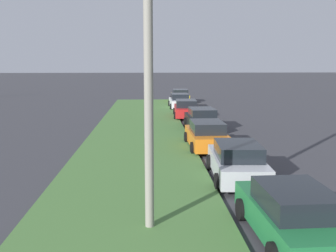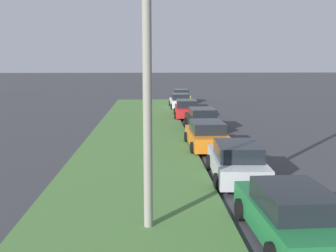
# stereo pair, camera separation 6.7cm
# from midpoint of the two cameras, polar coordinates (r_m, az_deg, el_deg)

# --- Properties ---
(grass_median) EXTENTS (60.00, 6.00, 0.12)m
(grass_median) POSITION_cam_midpoint_polar(r_m,az_deg,el_deg) (15.58, -5.27, -7.19)
(grass_median) COLOR #477238
(grass_median) RESTS_ON ground
(parked_car_green) EXTENTS (4.35, 2.11, 1.47)m
(parked_car_green) POSITION_cam_midpoint_polar(r_m,az_deg,el_deg) (10.43, 17.72, -12.44)
(parked_car_green) COLOR #1E6B38
(parked_car_green) RESTS_ON ground
(parked_car_silver) EXTENTS (4.38, 2.18, 1.47)m
(parked_car_silver) POSITION_cam_midpoint_polar(r_m,az_deg,el_deg) (15.12, 10.09, -5.24)
(parked_car_silver) COLOR #B2B5BA
(parked_car_silver) RESTS_ON ground
(parked_car_orange) EXTENTS (4.33, 2.08, 1.47)m
(parked_car_orange) POSITION_cam_midpoint_polar(r_m,az_deg,el_deg) (20.23, 5.67, -1.37)
(parked_car_orange) COLOR orange
(parked_car_orange) RESTS_ON ground
(parked_car_black) EXTENTS (4.35, 2.11, 1.47)m
(parked_car_black) POSITION_cam_midpoint_polar(r_m,az_deg,el_deg) (25.75, 4.95, 1.00)
(parked_car_black) COLOR black
(parked_car_black) RESTS_ON ground
(parked_car_red) EXTENTS (4.37, 2.16, 1.47)m
(parked_car_red) POSITION_cam_midpoint_polar(r_m,az_deg,el_deg) (31.25, 2.62, 2.54)
(parked_car_red) COLOR red
(parked_car_red) RESTS_ON ground
(parked_car_white) EXTENTS (4.32, 2.05, 1.47)m
(parked_car_white) POSITION_cam_midpoint_polar(r_m,az_deg,el_deg) (37.27, 1.68, 3.69)
(parked_car_white) COLOR silver
(parked_car_white) RESTS_ON ground
(parked_car_yellow) EXTENTS (4.30, 2.03, 1.47)m
(parked_car_yellow) POSITION_cam_midpoint_polar(r_m,az_deg,el_deg) (42.91, 1.75, 4.47)
(parked_car_yellow) COLOR gold
(parked_car_yellow) RESTS_ON ground
(streetlight) EXTENTS (1.04, 2.81, 7.50)m
(streetlight) POSITION_cam_midpoint_polar(r_m,az_deg,el_deg) (9.78, -1.10, 8.66)
(streetlight) COLOR gray
(streetlight) RESTS_ON ground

